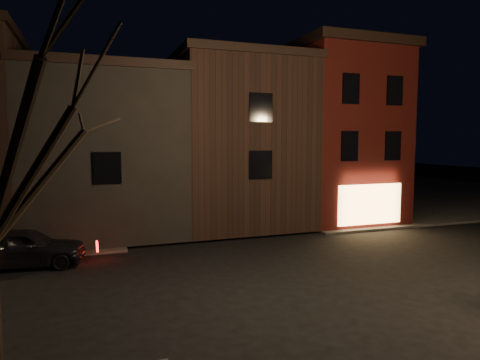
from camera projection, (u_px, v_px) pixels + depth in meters
name	position (u px, v px, depth m)	size (l,w,h in m)	color
ground	(279.00, 274.00, 15.81)	(120.00, 120.00, 0.00)	black
sidewalk_far_right	(380.00, 191.00, 41.24)	(30.00, 30.00, 0.12)	#2D2B28
corner_building	(332.00, 133.00, 26.86)	(6.50, 8.50, 10.50)	#51120E
row_building_a	(229.00, 142.00, 25.71)	(7.30, 10.30, 9.40)	black
row_building_b	(103.00, 151.00, 23.34)	(7.80, 10.30, 8.40)	black
parked_car_a	(23.00, 248.00, 16.57)	(1.83, 4.55, 1.55)	black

